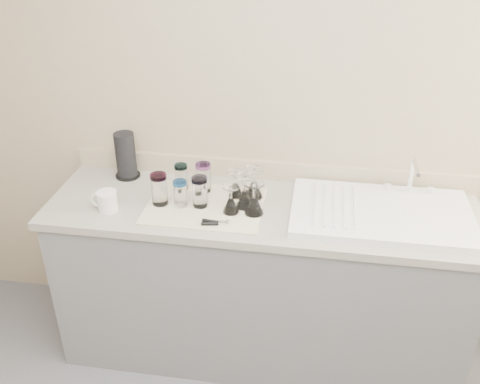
% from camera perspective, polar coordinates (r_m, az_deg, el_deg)
% --- Properties ---
extents(room_envelope, '(3.54, 3.50, 2.52)m').
position_cam_1_polar(room_envelope, '(1.19, -4.02, -4.13)').
color(room_envelope, '#545459').
rests_on(room_envelope, ground).
extents(counter_unit, '(2.06, 0.62, 0.90)m').
position_cam_1_polar(counter_unit, '(2.80, 2.20, -9.48)').
color(counter_unit, slate).
rests_on(counter_unit, ground).
extents(sink_unit, '(0.82, 0.50, 0.22)m').
position_cam_1_polar(sink_unit, '(2.54, 14.88, -2.14)').
color(sink_unit, white).
rests_on(sink_unit, counter_unit).
extents(dish_towel, '(0.55, 0.42, 0.01)m').
position_cam_1_polar(dish_towel, '(2.54, -3.74, -1.45)').
color(dish_towel, silver).
rests_on(dish_towel, counter_unit).
extents(tumbler_cyan, '(0.07, 0.07, 0.13)m').
position_cam_1_polar(tumbler_cyan, '(2.66, -6.28, 1.65)').
color(tumbler_cyan, white).
rests_on(tumbler_cyan, dish_towel).
extents(tumbler_purple, '(0.07, 0.07, 0.15)m').
position_cam_1_polar(tumbler_purple, '(2.63, -3.91, 1.58)').
color(tumbler_purple, white).
rests_on(tumbler_purple, dish_towel).
extents(tumbler_magenta, '(0.08, 0.08, 0.16)m').
position_cam_1_polar(tumbler_magenta, '(2.54, -8.60, 0.32)').
color(tumbler_magenta, white).
rests_on(tumbler_magenta, dish_towel).
extents(tumbler_blue, '(0.07, 0.07, 0.13)m').
position_cam_1_polar(tumbler_blue, '(2.52, -6.38, -0.14)').
color(tumbler_blue, white).
rests_on(tumbler_blue, dish_towel).
extents(tumbler_lavender, '(0.07, 0.07, 0.15)m').
position_cam_1_polar(tumbler_lavender, '(2.50, -4.32, 0.04)').
color(tumbler_lavender, white).
rests_on(tumbler_lavender, dish_towel).
extents(goblet_back_left, '(0.07, 0.07, 0.13)m').
position_cam_1_polar(goblet_back_left, '(2.59, -0.46, 0.48)').
color(goblet_back_left, white).
rests_on(goblet_back_left, dish_towel).
extents(goblet_back_right, '(0.09, 0.09, 0.15)m').
position_cam_1_polar(goblet_back_right, '(2.58, 1.50, 0.48)').
color(goblet_back_right, white).
rests_on(goblet_back_right, dish_towel).
extents(goblet_front_left, '(0.08, 0.08, 0.14)m').
position_cam_1_polar(goblet_front_left, '(2.46, -0.98, -1.21)').
color(goblet_front_left, white).
rests_on(goblet_front_left, dish_towel).
extents(goblet_front_right, '(0.09, 0.09, 0.16)m').
position_cam_1_polar(goblet_front_right, '(2.45, 1.50, -1.17)').
color(goblet_front_right, white).
rests_on(goblet_front_right, dish_towel).
extents(goblet_extra, '(0.09, 0.09, 0.16)m').
position_cam_1_polar(goblet_extra, '(2.50, 0.57, -0.44)').
color(goblet_extra, white).
rests_on(goblet_extra, dish_towel).
extents(can_opener, '(0.13, 0.05, 0.02)m').
position_cam_1_polar(can_opener, '(2.39, -2.61, -3.31)').
color(can_opener, silver).
rests_on(can_opener, dish_towel).
extents(white_mug, '(0.13, 0.10, 0.10)m').
position_cam_1_polar(white_mug, '(2.57, -14.03, -0.94)').
color(white_mug, white).
rests_on(white_mug, counter_unit).
extents(paper_towel_roll, '(0.13, 0.13, 0.24)m').
position_cam_1_polar(paper_towel_roll, '(2.82, -12.09, 3.80)').
color(paper_towel_roll, black).
rests_on(paper_towel_roll, counter_unit).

